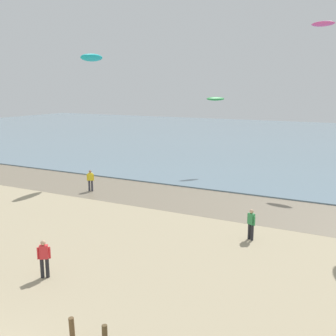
% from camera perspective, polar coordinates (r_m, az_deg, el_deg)
% --- Properties ---
extents(wet_sand_strip, '(120.00, 6.52, 0.01)m').
position_cam_1_polar(wet_sand_strip, '(28.88, 6.88, -5.01)').
color(wet_sand_strip, '#7A6D59').
rests_on(wet_sand_strip, ground).
extents(sea, '(160.00, 70.00, 0.10)m').
position_cam_1_polar(sea, '(65.47, 18.81, 3.71)').
color(sea, slate).
rests_on(sea, ground).
extents(person_nearest_camera, '(0.52, 0.36, 1.71)m').
position_cam_1_polar(person_nearest_camera, '(32.36, -10.96, -1.67)').
color(person_nearest_camera, '#383842').
rests_on(person_nearest_camera, ground).
extents(person_left_flank, '(0.47, 0.39, 1.71)m').
position_cam_1_polar(person_left_flank, '(18.48, -17.19, -12.07)').
color(person_left_flank, '#232328').
rests_on(person_left_flank, ground).
extents(person_right_flank, '(0.50, 0.37, 1.71)m').
position_cam_1_polar(person_right_flank, '(22.26, 11.72, -7.73)').
color(person_right_flank, '#232328').
rests_on(person_right_flank, ground).
extents(kite_aloft_1, '(1.24, 3.07, 0.88)m').
position_cam_1_polar(kite_aloft_1, '(36.30, -10.78, 15.15)').
color(kite_aloft_1, '#19B2B7').
extents(kite_aloft_2, '(2.03, 1.06, 0.55)m').
position_cam_1_polar(kite_aloft_2, '(37.58, 21.17, 18.56)').
color(kite_aloft_2, '#E54C99').
extents(kite_aloft_8, '(1.70, 1.94, 0.46)m').
position_cam_1_polar(kite_aloft_8, '(38.81, 6.76, 9.74)').
color(kite_aloft_8, green).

